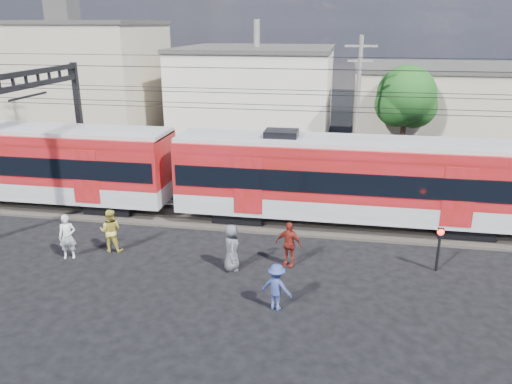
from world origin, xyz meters
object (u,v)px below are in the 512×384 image
at_px(pedestrian_a, 67,237).
at_px(crossing_signal, 440,241).
at_px(commuter_train, 355,177).
at_px(pedestrian_c, 276,287).

xyz_separation_m(pedestrian_a, crossing_signal, (14.57, 1.45, 0.32)).
relative_size(commuter_train, crossing_signal, 28.11).
height_order(commuter_train, pedestrian_a, commuter_train).
relative_size(commuter_train, pedestrian_c, 30.63).
distance_m(commuter_train, pedestrian_a, 12.68).
height_order(commuter_train, crossing_signal, commuter_train).
bearing_deg(pedestrian_c, crossing_signal, -131.18).
distance_m(pedestrian_c, crossing_signal, 6.88).
distance_m(commuter_train, pedestrian_c, 8.32).
xyz_separation_m(commuter_train, pedestrian_c, (-2.52, -7.77, -1.58)).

